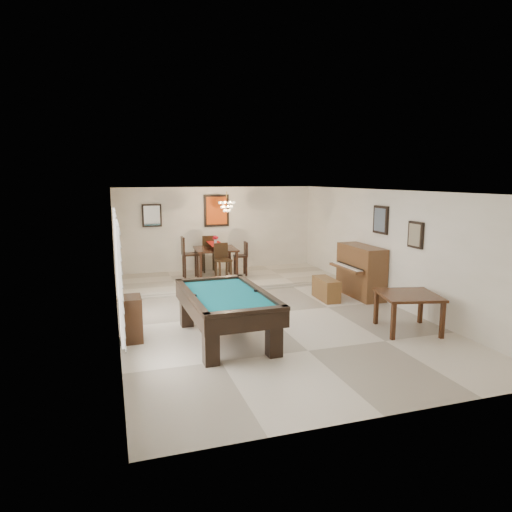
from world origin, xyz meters
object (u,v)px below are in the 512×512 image
apothecary_chest (132,319)px  dining_chair_east (240,259)px  square_table (408,312)px  upright_piano (356,271)px  piano_bench (326,289)px  dining_table (216,260)px  dining_chair_north (209,253)px  dining_chair_west (190,258)px  chandelier (227,203)px  flower_vase (215,240)px  dining_chair_south (223,263)px  pool_table (226,317)px

apothecary_chest → dining_chair_east: size_ratio=0.84×
square_table → upright_piano: bearing=82.2°
piano_bench → apothecary_chest: size_ratio=1.15×
dining_table → dining_chair_north: 0.75m
dining_chair_west → chandelier: 1.81m
piano_bench → dining_chair_east: (-1.34, 2.75, 0.34)m
piano_bench → dining_chair_west: dining_chair_west is taller
piano_bench → flower_vase: size_ratio=3.96×
dining_chair_south → dining_chair_west: dining_chair_west is taller
dining_chair_south → apothecary_chest: bearing=-132.7°
piano_bench → flower_vase: (-2.06, 2.74, 0.92)m
square_table → dining_table: size_ratio=0.92×
square_table → flower_vase: (-2.50, 5.27, 0.81)m
upright_piano → dining_chair_west: (-3.56, 2.75, 0.08)m
square_table → upright_piano: 2.59m
pool_table → flower_vase: flower_vase is taller
apothecary_chest → chandelier: 5.22m
dining_table → dining_chair_east: size_ratio=1.18×
dining_chair_east → chandelier: (-0.43, -0.19, 1.60)m
pool_table → dining_table: 4.76m
apothecary_chest → dining_chair_east: bearing=52.7°
piano_bench → dining_table: (-2.06, 2.74, 0.33)m
apothecary_chest → dining_chair_north: bearing=63.7°
square_table → apothecary_chest: (-4.99, 1.06, 0.04)m
dining_chair_south → dining_chair_north: (-0.08, 1.49, 0.03)m
square_table → chandelier: chandelier is taller
piano_bench → chandelier: size_ratio=1.53×
upright_piano → dining_chair_east: upright_piano is taller
chandelier → dining_chair_west: bearing=167.8°
flower_vase → dining_chair_west: size_ratio=0.20×
upright_piano → piano_bench: bearing=-177.8°
square_table → upright_piano: (0.35, 2.56, 0.26)m
square_table → dining_chair_east: bearing=108.6°
square_table → chandelier: (-2.21, 5.09, 1.84)m
square_table → dining_table: 5.83m
dining_chair_east → dining_chair_north: bearing=-129.4°
apothecary_chest → upright_piano: bearing=15.6°
dining_chair_south → pool_table: bearing=-109.7°
dining_chair_north → pool_table: bearing=84.5°
square_table → piano_bench: (-0.44, 2.53, -0.11)m
dining_table → flower_vase: flower_vase is taller
pool_table → flower_vase: size_ratio=10.86×
piano_bench → apothecary_chest: (-4.55, -1.47, 0.14)m
square_table → piano_bench: square_table is taller
piano_bench → dining_chair_south: (-2.02, 1.99, 0.38)m
apothecary_chest → dining_chair_east: 5.31m
dining_chair_west → chandelier: chandelier is taller
pool_table → dining_chair_north: (0.84, 5.42, 0.25)m
piano_bench → chandelier: chandelier is taller
pool_table → piano_bench: 3.52m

